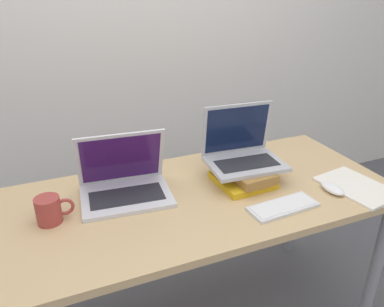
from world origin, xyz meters
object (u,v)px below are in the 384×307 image
wireless_keyboard (283,207)px  laptop_on_books (242,152)px  laptop_left (125,183)px  mug (50,210)px  book_stack (243,174)px  mouse (332,188)px  notepad (357,187)px

wireless_keyboard → laptop_on_books: bearing=93.9°
laptop_left → mug: size_ratio=2.77×
book_stack → laptop_on_books: 0.09m
wireless_keyboard → mouse: 0.25m
notepad → mug: size_ratio=2.41×
laptop_on_books → mouse: 0.38m
laptop_left → laptop_on_books: laptop_on_books is taller
mug → laptop_on_books: bearing=3.1°
book_stack → mug: mug is taller
laptop_on_books → mouse: size_ratio=2.82×
laptop_left → mouse: (0.76, -0.29, -0.04)m
wireless_keyboard → mouse: bearing=6.3°
laptop_left → notepad: (0.87, -0.31, -0.05)m
laptop_left → book_stack: (0.48, -0.08, -0.02)m
laptop_left → mouse: laptop_left is taller
laptop_on_books → wireless_keyboard: size_ratio=1.18×
laptop_left → mouse: size_ratio=3.16×
laptop_on_books → mug: laptop_on_books is taller
book_stack → notepad: book_stack is taller
book_stack → wireless_keyboard: book_stack is taller
notepad → laptop_left: bearing=160.6°
book_stack → mouse: book_stack is taller
laptop_left → laptop_on_books: (0.49, -0.04, 0.06)m
book_stack → notepad: bearing=-29.5°
laptop_on_books → mug: 0.78m
laptop_on_books → notepad: bearing=-35.1°
wireless_keyboard → book_stack: bearing=98.0°
wireless_keyboard → notepad: bearing=1.9°
notepad → mug: (-1.15, 0.23, 0.04)m
book_stack → notepad: 0.46m
laptop_left → book_stack: laptop_left is taller
laptop_left → notepad: bearing=-19.4°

